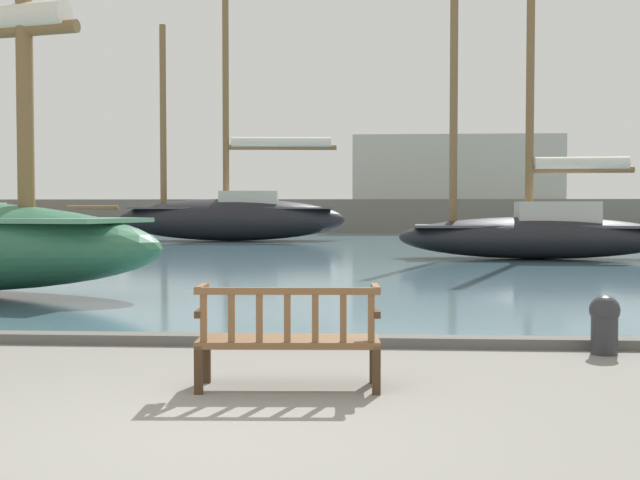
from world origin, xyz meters
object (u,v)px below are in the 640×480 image
(park_bench, at_px, (288,336))
(sailboat_centre_channel, at_px, (233,214))
(sailboat_far_starboard, at_px, (537,230))
(mooring_bollard, at_px, (605,322))

(park_bench, distance_m, sailboat_centre_channel, 31.98)
(sailboat_far_starboard, bearing_deg, park_bench, -107.97)
(sailboat_far_starboard, xyz_separation_m, mooring_bollard, (-2.50, -15.90, -0.62))
(mooring_bollard, bearing_deg, sailboat_far_starboard, 81.07)
(park_bench, xyz_separation_m, mooring_bollard, (3.28, 1.93, -0.11))
(sailboat_centre_channel, distance_m, sailboat_far_starboard, 17.95)
(sailboat_far_starboard, height_order, mooring_bollard, sailboat_far_starboard)
(park_bench, distance_m, mooring_bollard, 3.81)
(mooring_bollard, bearing_deg, park_bench, -149.60)
(sailboat_centre_channel, xyz_separation_m, mooring_bollard, (9.24, -29.48, -1.03))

